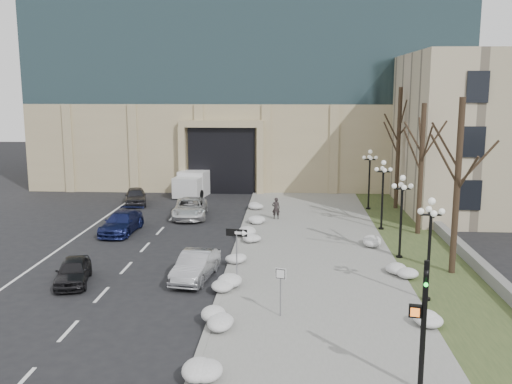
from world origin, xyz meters
TOP-DOWN VIEW (x-y plane):
  - ground at (0.00, 0.00)m, footprint 160.00×160.00m
  - sidewalk at (3.50, 14.00)m, footprint 9.00×40.00m
  - curb at (-1.00, 14.00)m, footprint 0.30×40.00m
  - grass_strip at (10.00, 14.00)m, footprint 4.00×40.00m
  - stone_wall at (12.00, 16.00)m, footprint 0.50×30.00m
  - office_tower at (-2.01, 43.58)m, footprint 40.00×24.70m
  - car_a at (-8.36, 7.45)m, footprint 2.29×3.96m
  - car_b at (-2.50, 8.44)m, footprint 2.06×4.42m
  - car_c at (-8.90, 17.35)m, footprint 2.18×4.85m
  - car_d at (-5.18, 22.16)m, footprint 2.81×5.30m
  - car_e at (-10.47, 26.57)m, footprint 2.63×4.36m
  - pedestrian at (1.17, 21.49)m, footprint 0.61×0.43m
  - box_truck at (-6.22, 31.95)m, footprint 3.41×7.13m
  - one_way_sign at (-0.16, 7.31)m, footprint 1.07×0.38m
  - keep_sign at (1.81, 3.73)m, footprint 0.45×0.19m
  - traffic_signal at (6.24, -1.90)m, footprint 0.74×0.99m
  - snow_clump_a at (-0.43, -1.81)m, footprint 1.10×1.60m
  - snow_clump_b at (-0.61, 2.60)m, footprint 1.10×1.60m
  - snow_clump_c at (-0.57, 6.94)m, footprint 1.10×1.60m
  - snow_clump_d at (-0.41, 11.27)m, footprint 1.10×1.60m
  - snow_clump_e at (-0.76, 16.59)m, footprint 1.10×1.60m
  - snow_clump_f at (-0.43, 20.20)m, footprint 1.10×1.60m
  - snow_clump_g at (-0.55, 25.04)m, footprint 1.10×1.60m
  - snow_clump_h at (7.78, 2.89)m, footprint 1.10×1.60m
  - snow_clump_i at (7.70, 9.30)m, footprint 1.10×1.60m
  - snow_clump_j at (7.36, 14.64)m, footprint 1.10×1.60m
  - snow_clump_k at (-0.07, 14.87)m, footprint 1.10×1.60m
  - lamppost_a at (8.30, 6.00)m, footprint 1.18×1.18m
  - lamppost_b at (8.30, 12.50)m, footprint 1.18×1.18m
  - lamppost_c at (8.30, 19.00)m, footprint 1.18×1.18m
  - lamppost_d at (8.30, 25.50)m, footprint 1.18×1.18m
  - tree_near at (10.50, 10.00)m, footprint 3.20×3.20m
  - tree_mid at (10.50, 18.00)m, footprint 3.20×3.20m
  - tree_far at (10.50, 26.00)m, footprint 3.20×3.20m

SIDE VIEW (x-z plane):
  - ground at x=0.00m, z-range 0.00..0.00m
  - grass_strip at x=10.00m, z-range 0.00..0.10m
  - sidewalk at x=3.50m, z-range 0.00..0.12m
  - curb at x=-1.00m, z-range 0.00..0.14m
  - snow_clump_a at x=-0.43m, z-range 0.12..0.48m
  - snow_clump_b at x=-0.61m, z-range 0.12..0.48m
  - snow_clump_c at x=-0.57m, z-range 0.12..0.48m
  - snow_clump_d at x=-0.41m, z-range 0.12..0.48m
  - snow_clump_e at x=-0.76m, z-range 0.12..0.48m
  - snow_clump_f at x=-0.43m, z-range 0.12..0.48m
  - snow_clump_g at x=-0.55m, z-range 0.12..0.48m
  - snow_clump_h at x=7.78m, z-range 0.12..0.48m
  - snow_clump_i at x=7.70m, z-range 0.12..0.48m
  - snow_clump_j at x=7.36m, z-range 0.12..0.48m
  - snow_clump_k at x=-0.07m, z-range 0.12..0.48m
  - stone_wall at x=12.00m, z-range 0.00..0.70m
  - car_a at x=-8.36m, z-range 0.00..1.27m
  - car_c at x=-8.90m, z-range 0.00..1.38m
  - car_e at x=-10.47m, z-range 0.00..1.39m
  - car_b at x=-2.50m, z-range 0.00..1.40m
  - car_d at x=-5.18m, z-range 0.00..1.42m
  - pedestrian at x=1.17m, z-range 0.12..1.69m
  - box_truck at x=-6.22m, z-range -0.03..2.14m
  - keep_sign at x=1.81m, z-range 0.51..2.69m
  - traffic_signal at x=6.24m, z-range -0.01..4.33m
  - one_way_sign at x=-0.16m, z-range 0.94..3.82m
  - lamppost_a at x=8.30m, z-range 0.69..5.45m
  - lamppost_b at x=8.30m, z-range 0.69..5.45m
  - lamppost_c at x=8.30m, z-range 0.69..5.45m
  - lamppost_d at x=8.30m, z-range 0.69..5.45m
  - tree_mid at x=10.50m, z-range 1.25..9.75m
  - tree_near at x=10.50m, z-range 1.33..10.33m
  - tree_far at x=10.50m, z-range 1.40..10.90m
  - office_tower at x=-2.01m, z-range 0.49..36.49m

